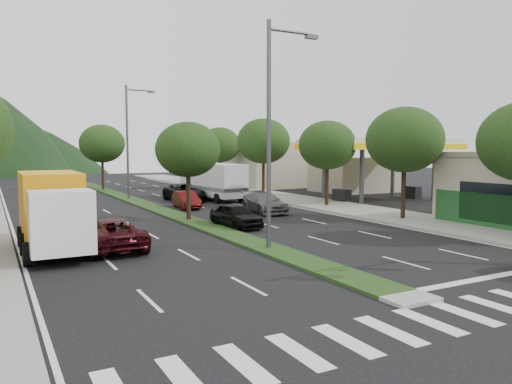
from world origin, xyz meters
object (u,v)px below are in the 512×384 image
tree_r_b (405,140)px  tree_r_d (263,141)px  tree_med_far (102,144)px  streetlight_near (273,124)px  motorhome (212,180)px  tree_r_c (327,145)px  streetlight_mid (130,136)px  car_queue_c (186,200)px  box_truck (53,214)px  car_queue_a (236,215)px  car_queue_d (185,192)px  tree_r_e (220,145)px  suv_maroon (108,234)px  tree_med_near (188,150)px  car_queue_b (264,202)px

tree_r_b → tree_r_d: tree_r_d is taller
tree_med_far → streetlight_near: 36.01m
tree_r_d → motorhome: bearing=-173.3°
tree_med_far → streetlight_near: (0.21, -36.00, 0.58)m
tree_r_d → tree_r_c: bearing=-90.0°
streetlight_mid → car_queue_c: bearing=-76.8°
car_queue_c → box_truck: box_truck is taller
car_queue_a → box_truck: size_ratio=0.58×
streetlight_near → car_queue_d: (3.71, 21.39, -4.84)m
tree_r_d → tree_r_e: tree_r_d is taller
streetlight_near → box_truck: streetlight_near is taller
tree_med_far → streetlight_near: streetlight_near is taller
tree_r_c → car_queue_d: 13.02m
tree_med_far → car_queue_c: tree_med_far is taller
tree_r_c → suv_maroon: size_ratio=1.25×
motorhome → streetlight_mid: bearing=144.6°
car_queue_c → box_truck: (-10.66, -12.16, 0.99)m
tree_r_b → box_truck: 20.72m
tree_med_near → tree_med_far: bearing=90.0°
tree_r_d → car_queue_b: bearing=-118.9°
car_queue_a → car_queue_c: (0.72, 10.00, -0.05)m
tree_r_b → car_queue_a: (-10.50, 2.39, -4.35)m
car_queue_c → tree_med_far: bearing=101.7°
tree_r_b → streetlight_near: (-11.79, -4.00, 0.55)m
suv_maroon → box_truck: size_ratio=0.74×
tree_med_near → car_queue_b: (6.15, 1.39, -3.71)m
tree_med_far → car_queue_c: 20.21m
tree_r_e → tree_med_near: (-12.00, -22.00, -0.46)m
tree_r_b → car_queue_d: bearing=114.9°
tree_r_b → tree_r_e: 28.00m
car_queue_c → motorhome: bearing=54.7°
suv_maroon → car_queue_b: suv_maroon is taller
streetlight_near → streetlight_mid: size_ratio=1.00×
tree_med_near → car_queue_c: size_ratio=1.55×
tree_r_c → car_queue_a: tree_r_c is taller
tree_med_far → car_queue_d: 15.71m
tree_r_b → streetlight_near: 12.47m
suv_maroon → car_queue_b: 14.76m
tree_med_near → car_queue_a: tree_med_near is taller
streetlight_near → suv_maroon: bearing=152.2°
tree_med_far → car_queue_d: bearing=-75.0°
streetlight_near → car_queue_d: size_ratio=1.88×
car_queue_b → car_queue_c: bearing=134.8°
tree_r_d → car_queue_c: tree_r_d is taller
tree_med_far → motorhome: size_ratio=0.82×
car_queue_a → car_queue_d: 15.19m
streetlight_mid → motorhome: streetlight_mid is taller
tree_r_d → tree_med_far: tree_r_d is taller
tree_r_b → car_queue_b: 10.37m
tree_med_near → tree_med_far: size_ratio=0.87×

